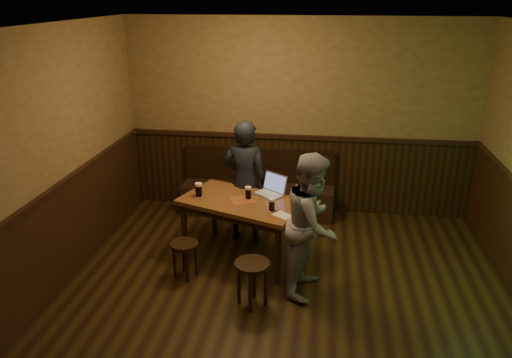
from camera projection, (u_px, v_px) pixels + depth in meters
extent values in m
cube|color=black|center=(278.00, 333.00, 4.84)|extent=(5.00, 6.00, 0.02)
cube|color=beige|center=(283.00, 31.00, 3.85)|extent=(5.00, 6.00, 0.02)
cube|color=#977B4C|center=(300.00, 118.00, 7.13)|extent=(5.00, 0.02, 2.80)
cube|color=#977B4C|center=(14.00, 184.00, 4.67)|extent=(0.02, 6.00, 2.80)
cube|color=black|center=(298.00, 174.00, 7.41)|extent=(4.98, 0.04, 1.10)
cube|color=black|center=(31.00, 264.00, 4.96)|extent=(0.04, 5.98, 1.10)
cube|color=black|center=(299.00, 137.00, 7.17)|extent=(4.98, 0.06, 0.06)
cube|color=black|center=(24.00, 211.00, 4.76)|extent=(0.06, 5.98, 0.06)
cube|color=black|center=(258.00, 199.00, 7.34)|extent=(2.20, 0.50, 0.45)
cube|color=black|center=(259.00, 165.00, 7.36)|extent=(2.20, 0.10, 0.50)
cube|color=brown|center=(243.00, 202.00, 5.94)|extent=(1.64, 1.28, 0.05)
cube|color=black|center=(243.00, 208.00, 5.97)|extent=(1.48, 1.12, 0.08)
cube|color=maroon|center=(243.00, 200.00, 5.93)|extent=(0.35, 0.35, 0.00)
cylinder|color=black|center=(184.00, 230.00, 6.09)|extent=(0.07, 0.07, 0.72)
cylinder|color=black|center=(214.00, 211.00, 6.63)|extent=(0.07, 0.07, 0.72)
cylinder|color=black|center=(278.00, 255.00, 5.52)|extent=(0.07, 0.07, 0.72)
cylinder|color=black|center=(302.00, 232.00, 6.06)|extent=(0.07, 0.07, 0.72)
cylinder|color=black|center=(184.00, 244.00, 5.63)|extent=(0.43, 0.43, 0.04)
cylinder|color=black|center=(196.00, 259.00, 5.74)|extent=(0.03, 0.03, 0.42)
cylinder|color=black|center=(184.00, 255.00, 5.81)|extent=(0.03, 0.03, 0.42)
cylinder|color=black|center=(174.00, 262.00, 5.67)|extent=(0.03, 0.03, 0.42)
cylinder|color=black|center=(187.00, 266.00, 5.59)|extent=(0.03, 0.03, 0.42)
cylinder|color=black|center=(252.00, 265.00, 5.10)|extent=(0.37, 0.37, 0.04)
cylinder|color=black|center=(266.00, 285.00, 5.17)|extent=(0.04, 0.04, 0.48)
cylinder|color=black|center=(254.00, 277.00, 5.31)|extent=(0.04, 0.04, 0.48)
cylinder|color=black|center=(239.00, 283.00, 5.20)|extent=(0.04, 0.04, 0.48)
cylinder|color=black|center=(250.00, 292.00, 5.05)|extent=(0.04, 0.04, 0.48)
cylinder|color=maroon|center=(199.00, 196.00, 6.03)|extent=(0.11, 0.11, 0.00)
cylinder|color=silver|center=(199.00, 196.00, 6.03)|extent=(0.10, 0.10, 0.00)
cylinder|color=black|center=(199.00, 191.00, 6.00)|extent=(0.08, 0.08, 0.14)
cylinder|color=beige|center=(198.00, 184.00, 5.97)|extent=(0.09, 0.09, 0.03)
cylinder|color=maroon|center=(248.00, 199.00, 5.97)|extent=(0.10, 0.10, 0.00)
cylinder|color=silver|center=(248.00, 198.00, 5.97)|extent=(0.08, 0.08, 0.00)
cylinder|color=black|center=(248.00, 193.00, 5.94)|extent=(0.07, 0.07, 0.12)
cylinder|color=beige|center=(248.00, 188.00, 5.92)|extent=(0.08, 0.08, 0.03)
cylinder|color=maroon|center=(272.00, 210.00, 5.64)|extent=(0.09, 0.09, 0.00)
cylinder|color=silver|center=(272.00, 210.00, 5.64)|extent=(0.08, 0.08, 0.00)
cylinder|color=black|center=(272.00, 205.00, 5.62)|extent=(0.07, 0.07, 0.11)
cylinder|color=beige|center=(272.00, 200.00, 5.60)|extent=(0.07, 0.07, 0.03)
cube|color=silver|center=(269.00, 194.00, 6.07)|extent=(0.42, 0.40, 0.02)
cube|color=#B2B2B7|center=(269.00, 194.00, 6.06)|extent=(0.37, 0.34, 0.00)
cube|color=silver|center=(275.00, 182.00, 6.11)|extent=(0.32, 0.26, 0.23)
cube|color=#5664A0|center=(275.00, 183.00, 6.10)|extent=(0.29, 0.23, 0.19)
cube|color=silver|center=(283.00, 215.00, 5.52)|extent=(0.27, 0.25, 0.00)
imported|color=black|center=(245.00, 182.00, 6.37)|extent=(0.65, 0.48, 1.63)
imported|color=#96959A|center=(312.00, 224.00, 5.27)|extent=(0.75, 0.88, 1.57)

